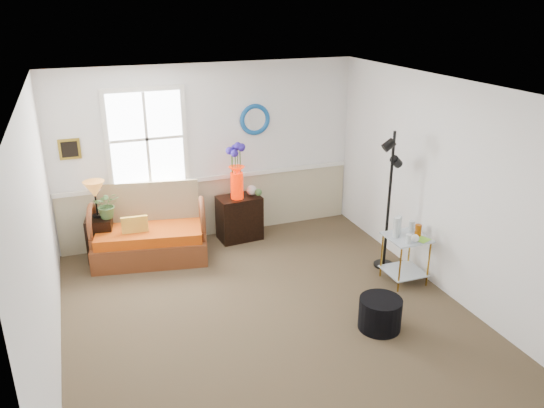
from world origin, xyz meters
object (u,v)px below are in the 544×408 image
object	(u,v)px
cabinet	(239,218)
floor_lamp	(389,202)
lamp_stand	(101,239)
loveseat	(149,225)
ottoman	(380,314)
side_table	(405,259)

from	to	relation	value
cabinet	floor_lamp	bearing A→B (deg)	-48.90
lamp_stand	loveseat	bearing A→B (deg)	-17.40
ottoman	side_table	bearing A→B (deg)	43.54
side_table	ottoman	size ratio (longest dim) A/B	1.34
loveseat	side_table	distance (m)	3.48
lamp_stand	cabinet	bearing A→B (deg)	-0.66
loveseat	side_table	size ratio (longest dim) A/B	2.44
ottoman	lamp_stand	bearing A→B (deg)	134.15
loveseat	cabinet	distance (m)	1.39
cabinet	side_table	size ratio (longest dim) A/B	1.07
lamp_stand	ottoman	bearing A→B (deg)	-45.85
floor_lamp	loveseat	bearing A→B (deg)	160.10
side_table	ottoman	distance (m)	1.18
side_table	loveseat	bearing A→B (deg)	148.24
floor_lamp	lamp_stand	bearing A→B (deg)	161.42
side_table	floor_lamp	world-z (taller)	floor_lamp
lamp_stand	floor_lamp	distance (m)	3.97
floor_lamp	ottoman	distance (m)	1.69
cabinet	side_table	xyz separation A→B (m)	(1.59, -2.01, -0.02)
side_table	floor_lamp	xyz separation A→B (m)	(-0.01, 0.45, 0.63)
cabinet	ottoman	world-z (taller)	cabinet
lamp_stand	ottoman	size ratio (longest dim) A/B	1.32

